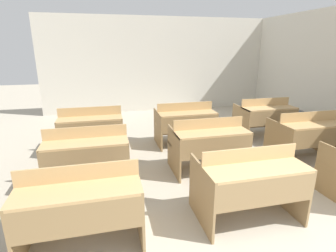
# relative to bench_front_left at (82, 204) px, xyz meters

# --- Properties ---
(wall_back) EXTENTS (7.21, 0.06, 2.92)m
(wall_back) POSITION_rel_bench_front_left_xyz_m (2.03, 5.94, 0.97)
(wall_back) COLOR beige
(wall_back) RESTS_ON ground_plane
(bench_front_left) EXTENTS (1.19, 0.78, 0.90)m
(bench_front_left) POSITION_rel_bench_front_left_xyz_m (0.00, 0.00, 0.00)
(bench_front_left) COLOR #96774D
(bench_front_left) RESTS_ON ground_plane
(bench_front_center) EXTENTS (1.19, 0.78, 0.90)m
(bench_front_center) POSITION_rel_bench_front_left_xyz_m (1.89, 0.01, 0.00)
(bench_front_center) COLOR #9A7B51
(bench_front_center) RESTS_ON ground_plane
(bench_second_left) EXTENTS (1.19, 0.78, 0.90)m
(bench_second_left) POSITION_rel_bench_front_left_xyz_m (-0.01, 1.32, 0.00)
(bench_second_left) COLOR #97784E
(bench_second_left) RESTS_ON ground_plane
(bench_second_center) EXTENTS (1.19, 0.78, 0.90)m
(bench_second_center) POSITION_rel_bench_front_left_xyz_m (1.92, 1.34, 0.00)
(bench_second_center) COLOR #94764C
(bench_second_center) RESTS_ON ground_plane
(bench_second_right) EXTENTS (1.19, 0.78, 0.90)m
(bench_second_right) POSITION_rel_bench_front_left_xyz_m (3.84, 1.33, 0.00)
(bench_second_right) COLOR olive
(bench_second_right) RESTS_ON ground_plane
(bench_third_left) EXTENTS (1.19, 0.78, 0.90)m
(bench_third_left) POSITION_rel_bench_front_left_xyz_m (-0.00, 2.66, 0.00)
(bench_third_left) COLOR #93744A
(bench_third_left) RESTS_ON ground_plane
(bench_third_center) EXTENTS (1.19, 0.78, 0.90)m
(bench_third_center) POSITION_rel_bench_front_left_xyz_m (1.91, 2.64, 0.00)
(bench_third_center) COLOR olive
(bench_third_center) RESTS_ON ground_plane
(bench_third_right) EXTENTS (1.19, 0.78, 0.90)m
(bench_third_right) POSITION_rel_bench_front_left_xyz_m (3.83, 2.67, 0.00)
(bench_third_right) COLOR #97784E
(bench_third_right) RESTS_ON ground_plane
(wastepaper_bin) EXTENTS (0.24, 0.24, 0.37)m
(wastepaper_bin) POSITION_rel_bench_front_left_xyz_m (5.35, 3.37, -0.30)
(wastepaper_bin) COLOR #474C51
(wastepaper_bin) RESTS_ON ground_plane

